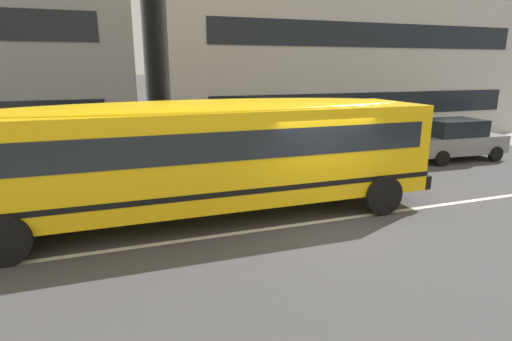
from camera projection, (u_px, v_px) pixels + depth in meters
name	position (u px, v px, depth m)	size (l,w,h in m)	color
ground_plane	(323.00, 221.00, 10.02)	(400.00, 400.00, 0.00)	#424244
sidewalk_far	(236.00, 159.00, 16.71)	(120.00, 3.00, 0.01)	gray
lane_centreline	(323.00, 221.00, 10.02)	(110.00, 0.16, 0.01)	silver
school_bus	(197.00, 150.00, 9.83)	(13.05, 3.12, 2.92)	yellow
parked_car_grey_past_driveway	(454.00, 139.00, 16.57)	(3.96, 2.01, 1.64)	gray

